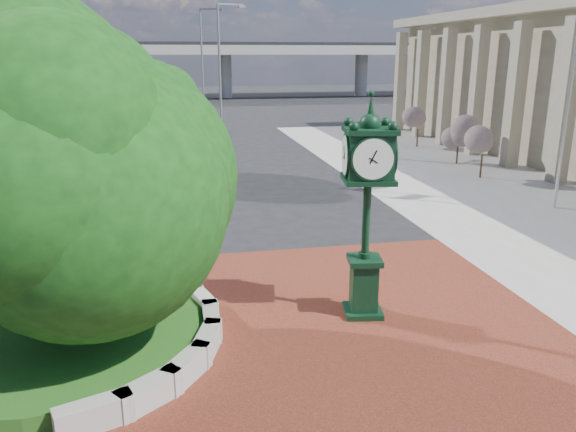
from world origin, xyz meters
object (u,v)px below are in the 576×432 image
Objects in this scene: post_clock at (367,200)px; flagpole_a at (572,76)px; parked_car at (203,122)px; street_lamp_far at (204,56)px; street_lamp_near at (222,64)px.

flagpole_a is at bearing 35.65° from post_clock.
post_clock is at bearing -109.09° from parked_car.
post_clock is 0.51× the size of flagpole_a.
flagpole_a reaches higher than street_lamp_far.
street_lamp_far reaches higher than parked_car.
flagpole_a is at bearing -58.74° from street_lamp_near.
flagpole_a is at bearing -87.20° from parked_car.
post_clock is at bearing -88.48° from street_lamp_far.
flagpole_a is 1.01× the size of street_lamp_far.
street_lamp_near is 15.84m from street_lamp_far.
post_clock is 42.47m from street_lamp_far.
parked_car is 0.47× the size of street_lamp_near.
flagpole_a reaches higher than parked_car.
flagpole_a is (10.63, 7.62, 2.33)m from post_clock.
parked_car is 9.45m from street_lamp_far.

